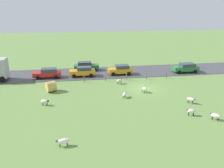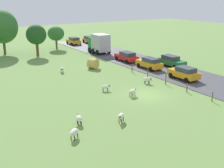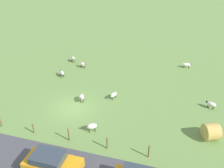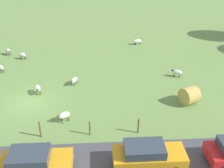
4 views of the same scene
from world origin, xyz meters
name	(u,v)px [view 3 (image 3 of 4)]	position (x,y,z in m)	size (l,w,h in m)	color
ground_plane	(73,108)	(0.00, 0.00, 0.00)	(160.00, 160.00, 0.00)	#6B8E47
sheep_0	(113,95)	(-2.91, 3.50, 0.47)	(1.09, 0.81, 0.69)	white
sheep_1	(83,64)	(-9.28, -2.70, 0.52)	(0.73, 1.09, 0.77)	silver
sheep_2	(73,59)	(-10.69, -4.76, 0.51)	(1.12, 1.06, 0.76)	silver
sheep_3	(82,97)	(-1.41, 0.37, 0.53)	(1.16, 0.77, 0.78)	beige
sheep_4	(187,65)	(-13.20, 11.07, 0.48)	(0.62, 1.28, 0.72)	white
sheep_5	(211,104)	(-3.91, 13.67, 0.50)	(0.82, 1.13, 0.75)	silver
sheep_6	(62,73)	(-6.07, -4.27, 0.54)	(1.04, 0.98, 0.77)	silver
sheep_7	(92,126)	(2.86, 3.10, 0.53)	(0.93, 1.08, 0.79)	silver
hay_bale_0	(211,132)	(0.93, 13.33, 0.74)	(1.49, 1.49, 1.24)	tan
fence_post_0	(1,122)	(4.56, -5.23, 0.52)	(0.12, 0.12, 1.04)	brown
fence_post_1	(33,128)	(4.56, -1.80, 0.51)	(0.12, 0.12, 1.02)	brown
fence_post_2	(69,135)	(4.56, 1.64, 0.65)	(0.12, 0.12, 1.29)	brown
fence_post_3	(107,143)	(4.56, 5.08, 0.58)	(0.12, 0.12, 1.17)	brown
fence_post_4	(149,151)	(4.56, 8.51, 0.61)	(0.12, 0.12, 1.21)	brown
car_0	(52,163)	(7.98, 1.93, 0.91)	(2.07, 4.19, 1.64)	orange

